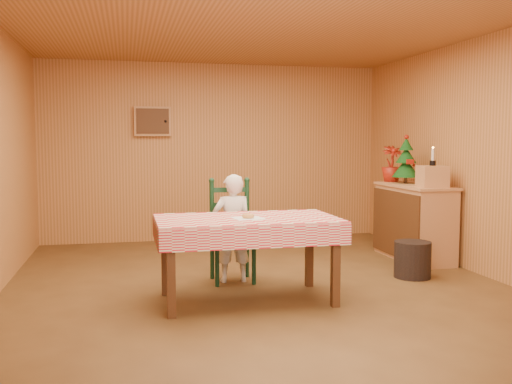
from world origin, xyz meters
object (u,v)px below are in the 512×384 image
storage_bin (413,260)px  seated_child (232,228)px  crate (432,176)px  christmas_tree (406,161)px  ladder_chair (232,233)px  shelf_unit (414,222)px  dining_table (247,227)px

storage_bin → seated_child: bearing=172.5°
seated_child → crate: size_ratio=3.75×
christmas_tree → ladder_chair: bearing=-161.1°
shelf_unit → crate: crate is taller
seated_child → storage_bin: size_ratio=2.88×
dining_table → storage_bin: 2.04m
dining_table → seated_child: seated_child is taller
ladder_chair → shelf_unit: bearing=13.5°
storage_bin → dining_table: bearing=-166.1°
ladder_chair → christmas_tree: bearing=18.9°
dining_table → seated_child: (0.00, 0.73, -0.13)m
dining_table → ladder_chair: size_ratio=1.53×
seated_child → christmas_tree: 2.65m
ladder_chair → christmas_tree: christmas_tree is taller
seated_child → shelf_unit: bearing=-165.2°
ladder_chair → seated_child: seated_child is taller
christmas_tree → seated_child: bearing=-159.9°
shelf_unit → christmas_tree: bearing=88.0°
seated_child → shelf_unit: seated_child is taller
shelf_unit → crate: (0.01, -0.40, 0.59)m
christmas_tree → crate: bearing=-90.0°
dining_table → christmas_tree: christmas_tree is taller
ladder_chair → seated_child: (0.00, -0.06, 0.06)m
seated_child → crate: 2.47m
shelf_unit → crate: size_ratio=4.13×
shelf_unit → seated_child: bearing=-165.2°
seated_child → crate: bearing=-174.5°
storage_bin → ladder_chair: bearing=170.8°
ladder_chair → seated_child: 0.08m
dining_table → christmas_tree: size_ratio=2.67×
shelf_unit → storage_bin: 1.04m
dining_table → storage_bin: dining_table is taller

